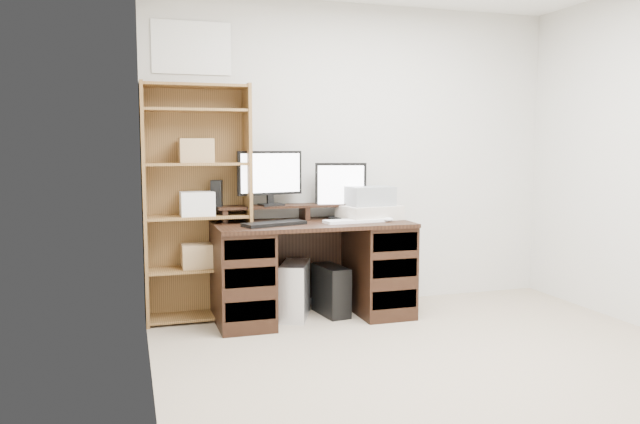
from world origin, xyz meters
name	(u,v)px	position (x,y,z in m)	size (l,w,h in m)	color
room	(487,162)	(0.00, 0.00, 1.25)	(3.54, 4.04, 2.54)	tan
desk	(312,268)	(-0.50, 1.64, 0.39)	(1.50, 0.70, 0.75)	black
riser_shelf	(305,208)	(-0.50, 1.85, 0.84)	(1.40, 0.22, 0.12)	black
monitor_wide	(270,175)	(-0.78, 1.83, 1.11)	(0.53, 0.18, 0.43)	black
monitor_small	(341,188)	(-0.21, 1.79, 1.00)	(0.41, 0.20, 0.45)	black
speaker	(217,193)	(-1.20, 1.87, 0.97)	(0.08, 0.08, 0.20)	black
keyboard_black	(274,224)	(-0.82, 1.53, 0.76)	(0.48, 0.16, 0.03)	black
keyboard_white	(354,221)	(-0.19, 1.53, 0.76)	(0.48, 0.14, 0.02)	white
mouse	(388,220)	(0.07, 1.49, 0.77)	(0.09, 0.06, 0.03)	silver
printer	(370,212)	(-0.01, 1.68, 0.81)	(0.45, 0.34, 0.11)	beige
basket	(370,196)	(-0.01, 1.68, 0.94)	(0.35, 0.25, 0.15)	gray
tower_silver	(295,290)	(-0.63, 1.67, 0.22)	(0.19, 0.43, 0.43)	silver
tower_black	(331,290)	(-0.33, 1.67, 0.20)	(0.22, 0.41, 0.39)	black
bookshelf	(197,201)	(-1.35, 1.86, 0.92)	(0.80, 0.30, 1.80)	olive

